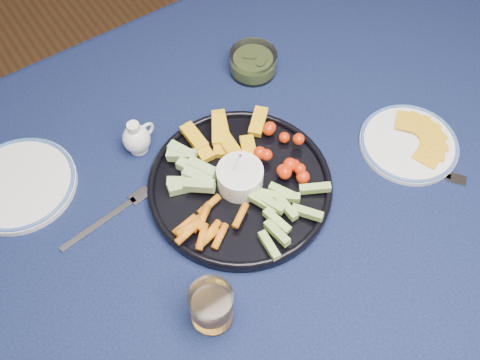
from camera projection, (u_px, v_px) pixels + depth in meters
dining_table at (250, 204)px, 1.10m from camera, size 1.67×1.07×0.75m
crudite_platter at (239, 183)px, 1.00m from camera, size 0.35×0.35×0.11m
creamer_pitcher at (137, 138)px, 1.04m from camera, size 0.07×0.06×0.08m
pickle_bowl at (253, 63)px, 1.17m from camera, size 0.10×0.10×0.05m
cheese_plate at (409, 142)px, 1.07m from camera, size 0.20×0.20×0.02m
juice_tumbler at (212, 307)px, 0.86m from camera, size 0.07×0.07×0.09m
fork_left at (114, 214)px, 0.99m from camera, size 0.19×0.04×0.00m
fork_right at (428, 171)px, 1.04m from camera, size 0.12×0.15×0.00m
side_plate_extra at (20, 184)px, 1.02m from camera, size 0.21×0.21×0.02m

